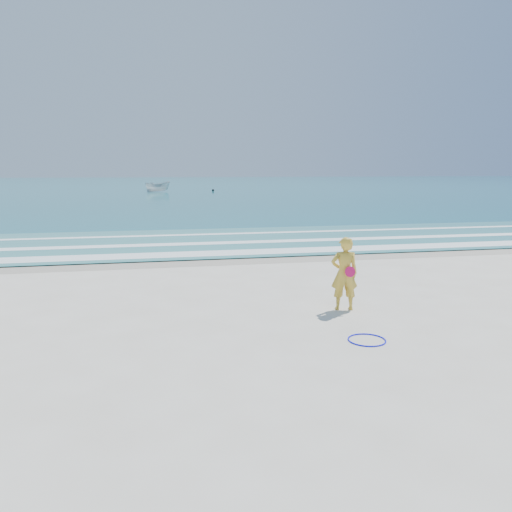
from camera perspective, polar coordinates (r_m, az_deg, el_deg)
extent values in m
plane|color=silver|center=(11.24, 1.38, -8.61)|extent=(400.00, 400.00, 0.00)
cube|color=#B2A893|center=(19.85, -4.53, -0.45)|extent=(400.00, 2.40, 0.00)
cube|color=#19727F|center=(115.46, -10.66, 8.03)|extent=(400.00, 190.00, 0.04)
cube|color=#59B7AD|center=(24.75, -6.01, 1.70)|extent=(400.00, 10.00, 0.01)
cube|color=white|center=(21.12, -4.98, 0.31)|extent=(400.00, 1.40, 0.01)
cube|color=white|center=(23.96, -5.81, 1.45)|extent=(400.00, 0.90, 0.01)
cube|color=white|center=(27.22, -6.54, 2.46)|extent=(400.00, 0.60, 0.01)
torus|color=#0D13F9|center=(10.92, 12.55, -9.34)|extent=(1.07, 1.07, 0.03)
imported|color=silver|center=(78.86, -11.16, 7.79)|extent=(4.37, 3.07, 1.58)
sphere|color=black|center=(79.20, -4.93, 7.51)|extent=(0.38, 0.38, 0.38)
imported|color=gold|center=(12.89, 10.06, -1.99)|extent=(0.76, 0.57, 1.89)
cylinder|color=#E2145B|center=(12.74, 10.70, -1.78)|extent=(0.27, 0.08, 0.27)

